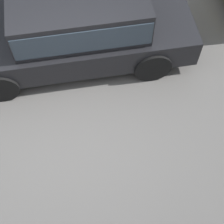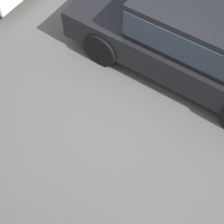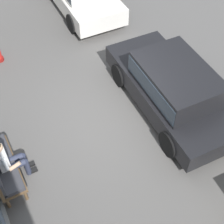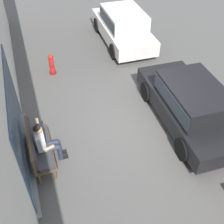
{
  "view_description": "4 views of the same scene",
  "coord_description": "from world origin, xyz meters",
  "px_view_note": "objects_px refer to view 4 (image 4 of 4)",
  "views": [
    {
      "loc": [
        -0.08,
        2.6,
        5.13
      ],
      "look_at": [
        -0.57,
        0.27,
        0.89
      ],
      "focal_mm": 55.0,
      "sensor_mm": 36.0,
      "label": 1
    },
    {
      "loc": [
        -1.27,
        2.6,
        4.8
      ],
      "look_at": [
        0.04,
        0.48,
        0.96
      ],
      "focal_mm": 55.0,
      "sensor_mm": 36.0,
      "label": 2
    },
    {
      "loc": [
        -5.04,
        2.6,
        6.9
      ],
      "look_at": [
        -0.37,
        0.12,
        0.82
      ],
      "focal_mm": 55.0,
      "sensor_mm": 36.0,
      "label": 3
    },
    {
      "loc": [
        -5.58,
        2.6,
        6.12
      ],
      "look_at": [
        -0.37,
        0.83,
        1.18
      ],
      "focal_mm": 45.0,
      "sensor_mm": 36.0,
      "label": 4
    }
  ],
  "objects_px": {
    "parked_car_far": "(123,25)",
    "parked_car_mid": "(191,103)",
    "fire_hydrant": "(52,65)",
    "bench": "(37,146)",
    "person_on_phone": "(45,142)"
  },
  "relations": [
    {
      "from": "bench",
      "to": "parked_car_far",
      "type": "distance_m",
      "value": 7.13
    },
    {
      "from": "parked_car_far",
      "to": "fire_hydrant",
      "type": "distance_m",
      "value": 3.74
    },
    {
      "from": "parked_car_far",
      "to": "parked_car_mid",
      "type": "bearing_deg",
      "value": -179.16
    },
    {
      "from": "person_on_phone",
      "to": "parked_car_mid",
      "type": "xyz_separation_m",
      "value": [
        0.1,
        -4.33,
        0.09
      ]
    },
    {
      "from": "parked_car_mid",
      "to": "fire_hydrant",
      "type": "bearing_deg",
      "value": 40.91
    },
    {
      "from": "bench",
      "to": "parked_car_far",
      "type": "height_order",
      "value": "parked_car_far"
    },
    {
      "from": "fire_hydrant",
      "to": "parked_car_mid",
      "type": "bearing_deg",
      "value": -139.09
    },
    {
      "from": "bench",
      "to": "parked_car_far",
      "type": "xyz_separation_m",
      "value": [
        5.55,
        -4.47,
        0.25
      ]
    },
    {
      "from": "parked_car_mid",
      "to": "person_on_phone",
      "type": "bearing_deg",
      "value": 91.34
    },
    {
      "from": "bench",
      "to": "fire_hydrant",
      "type": "bearing_deg",
      "value": -14.47
    },
    {
      "from": "parked_car_mid",
      "to": "fire_hydrant",
      "type": "height_order",
      "value": "parked_car_mid"
    },
    {
      "from": "bench",
      "to": "parked_car_mid",
      "type": "bearing_deg",
      "value": -89.4
    },
    {
      "from": "bench",
      "to": "fire_hydrant",
      "type": "relative_size",
      "value": 2.03
    },
    {
      "from": "bench",
      "to": "parked_car_far",
      "type": "bearing_deg",
      "value": -38.85
    },
    {
      "from": "bench",
      "to": "parked_car_mid",
      "type": "height_order",
      "value": "parked_car_mid"
    }
  ]
}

